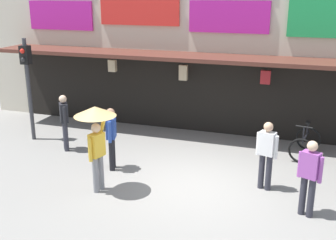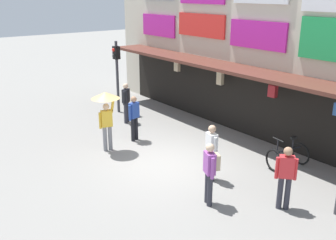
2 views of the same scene
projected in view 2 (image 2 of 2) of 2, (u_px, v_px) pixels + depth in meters
The scene contains 10 objects.
ground_plane at pixel (167, 162), 12.28m from camera, with size 80.00×80.00×0.00m, color gray.
shopfront at pixel (269, 29), 13.63m from camera, with size 18.00×2.60×8.00m.
traffic_light_near at pixel (117, 65), 16.75m from camera, with size 0.28×0.33×3.20m.
bicycle_parked at pixel (288, 156), 11.78m from camera, with size 0.89×1.26×1.05m.
pedestrian_in_white at pixel (126, 101), 15.73m from camera, with size 0.39×0.44×1.68m.
pedestrian_in_purple at pixel (134, 116), 13.82m from camera, with size 0.31×0.51×1.68m.
pedestrian_with_umbrella at pixel (106, 105), 12.70m from camera, with size 0.96×0.96×2.08m.
pedestrian_in_black at pixel (211, 149), 10.88m from camera, with size 0.51×0.31×1.68m.
pedestrian_in_green at pixel (210, 169), 9.58m from camera, with size 0.49×0.45×1.68m.
pedestrian_in_red at pixel (286, 173), 9.39m from camera, with size 0.47×0.47×1.68m.
Camera 2 is at (8.93, -6.75, 5.22)m, focal length 40.80 mm.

